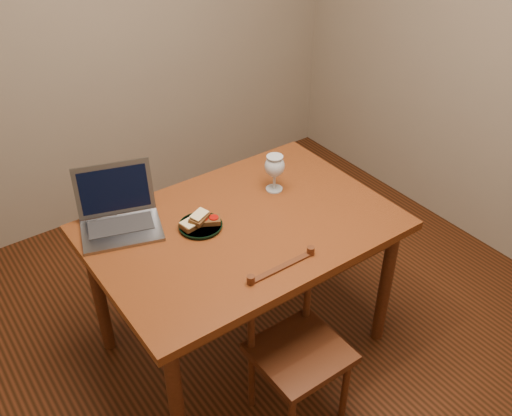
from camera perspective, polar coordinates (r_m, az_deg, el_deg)
floor at (r=2.95m, az=1.22°, el=-13.99°), size 3.20×3.20×0.02m
back_wall at (r=3.48m, az=-15.49°, el=18.64°), size 3.20×0.02×2.60m
table at (r=2.53m, az=-1.34°, el=-3.15°), size 1.30×0.90×0.74m
chair at (r=2.41m, az=4.13°, el=-13.17°), size 0.37×0.35×0.39m
plate at (r=2.46m, az=-5.56°, el=-1.80°), size 0.19×0.19×0.02m
sandwich_cheese at (r=2.44m, az=-6.34°, el=-1.50°), size 0.11×0.07×0.03m
sandwich_tomato at (r=2.46m, az=-4.76°, el=-1.16°), size 0.12×0.10×0.03m
sandwich_top at (r=2.44m, az=-5.68°, el=-0.91°), size 0.11×0.09×0.03m
milk_glass at (r=2.65m, az=1.86°, el=3.52°), size 0.09×0.09×0.18m
laptop at (r=2.52m, az=-13.62°, el=-0.27°), size 0.41×0.39×0.24m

